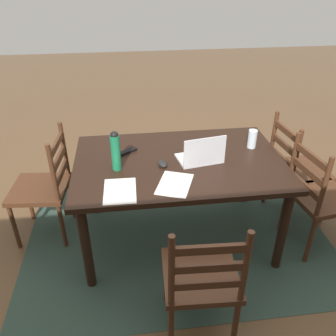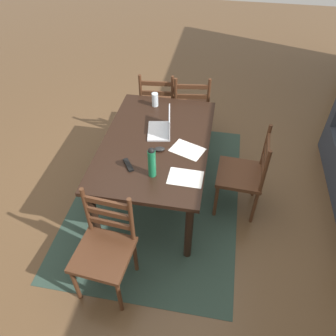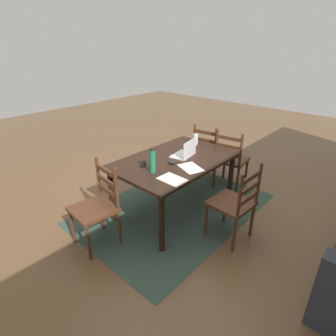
{
  "view_description": "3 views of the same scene",
  "coord_description": "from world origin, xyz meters",
  "px_view_note": "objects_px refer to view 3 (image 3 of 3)",
  "views": [
    {
      "loc": [
        0.37,
        2.24,
        2.07
      ],
      "look_at": [
        0.07,
        -0.13,
        0.61
      ],
      "focal_mm": 37.16,
      "sensor_mm": 36.0,
      "label": 1
    },
    {
      "loc": [
        2.48,
        0.57,
        2.77
      ],
      "look_at": [
        0.11,
        0.14,
        0.52
      ],
      "focal_mm": 35.94,
      "sensor_mm": 36.0,
      "label": 2
    },
    {
      "loc": [
        2.41,
        2.07,
        2.11
      ],
      "look_at": [
        0.02,
        -0.1,
        0.6
      ],
      "focal_mm": 29.05,
      "sensor_mm": 36.0,
      "label": 3
    }
  ],
  "objects_px": {
    "chair_right_near": "(97,207)",
    "laptop": "(186,152)",
    "computer_mouse": "(172,162)",
    "tv_remote": "(143,164)",
    "chair_left_far": "(231,160)",
    "drinking_glass": "(196,139)",
    "dining_table": "(175,165)",
    "chair_far_head": "(234,204)",
    "chair_left_near": "(209,153)",
    "water_bottle": "(152,160)"
  },
  "relations": [
    {
      "from": "drinking_glass",
      "to": "tv_remote",
      "type": "xyz_separation_m",
      "value": [
        1.0,
        -0.03,
        -0.06
      ]
    },
    {
      "from": "chair_far_head",
      "to": "chair_left_far",
      "type": "distance_m",
      "value": 1.27
    },
    {
      "from": "chair_right_near",
      "to": "chair_far_head",
      "type": "xyz_separation_m",
      "value": [
        -1.07,
        1.08,
        0.0
      ]
    },
    {
      "from": "chair_left_near",
      "to": "chair_far_head",
      "type": "bearing_deg",
      "value": 45.1
    },
    {
      "from": "laptop",
      "to": "chair_left_near",
      "type": "bearing_deg",
      "value": -165.15
    },
    {
      "from": "water_bottle",
      "to": "computer_mouse",
      "type": "distance_m",
      "value": 0.36
    },
    {
      "from": "water_bottle",
      "to": "computer_mouse",
      "type": "relative_size",
      "value": 2.98
    },
    {
      "from": "chair_left_near",
      "to": "drinking_glass",
      "type": "xyz_separation_m",
      "value": [
        0.47,
        0.06,
        0.37
      ]
    },
    {
      "from": "drinking_glass",
      "to": "laptop",
      "type": "bearing_deg",
      "value": 21.73
    },
    {
      "from": "chair_right_near",
      "to": "computer_mouse",
      "type": "height_order",
      "value": "chair_right_near"
    },
    {
      "from": "laptop",
      "to": "tv_remote",
      "type": "xyz_separation_m",
      "value": [
        0.55,
        -0.21,
        -0.05
      ]
    },
    {
      "from": "chair_right_near",
      "to": "laptop",
      "type": "relative_size",
      "value": 2.69
    },
    {
      "from": "chair_left_far",
      "to": "laptop",
      "type": "height_order",
      "value": "laptop"
    },
    {
      "from": "tv_remote",
      "to": "water_bottle",
      "type": "bearing_deg",
      "value": -52.46
    },
    {
      "from": "chair_left_near",
      "to": "laptop",
      "type": "distance_m",
      "value": 1.01
    },
    {
      "from": "dining_table",
      "to": "tv_remote",
      "type": "distance_m",
      "value": 0.44
    },
    {
      "from": "dining_table",
      "to": "chair_far_head",
      "type": "xyz_separation_m",
      "value": [
        0.0,
        0.88,
        -0.2
      ]
    },
    {
      "from": "chair_left_far",
      "to": "computer_mouse",
      "type": "relative_size",
      "value": 9.5
    },
    {
      "from": "chair_right_near",
      "to": "computer_mouse",
      "type": "distance_m",
      "value": 1.03
    },
    {
      "from": "dining_table",
      "to": "computer_mouse",
      "type": "relative_size",
      "value": 15.75
    },
    {
      "from": "chair_left_far",
      "to": "tv_remote",
      "type": "relative_size",
      "value": 5.59
    },
    {
      "from": "chair_left_far",
      "to": "computer_mouse",
      "type": "distance_m",
      "value": 1.26
    },
    {
      "from": "dining_table",
      "to": "chair_far_head",
      "type": "height_order",
      "value": "chair_far_head"
    },
    {
      "from": "drinking_glass",
      "to": "computer_mouse",
      "type": "distance_m",
      "value": 0.77
    },
    {
      "from": "tv_remote",
      "to": "laptop",
      "type": "bearing_deg",
      "value": 34.34
    },
    {
      "from": "chair_far_head",
      "to": "tv_remote",
      "type": "relative_size",
      "value": 5.59
    },
    {
      "from": "chair_left_near",
      "to": "tv_remote",
      "type": "bearing_deg",
      "value": 1.22
    },
    {
      "from": "dining_table",
      "to": "chair_left_near",
      "type": "bearing_deg",
      "value": -169.46
    },
    {
      "from": "chair_left_far",
      "to": "tv_remote",
      "type": "height_order",
      "value": "chair_left_far"
    },
    {
      "from": "computer_mouse",
      "to": "chair_left_near",
      "type": "bearing_deg",
      "value": 178.25
    },
    {
      "from": "tv_remote",
      "to": "chair_left_far",
      "type": "bearing_deg",
      "value": 41.02
    },
    {
      "from": "chair_far_head",
      "to": "chair_left_far",
      "type": "relative_size",
      "value": 1.0
    },
    {
      "from": "dining_table",
      "to": "water_bottle",
      "type": "distance_m",
      "value": 0.53
    },
    {
      "from": "chair_far_head",
      "to": "laptop",
      "type": "height_order",
      "value": "laptop"
    },
    {
      "from": "chair_right_near",
      "to": "chair_left_near",
      "type": "height_order",
      "value": "same"
    },
    {
      "from": "chair_right_near",
      "to": "computer_mouse",
      "type": "bearing_deg",
      "value": 164.46
    },
    {
      "from": "laptop",
      "to": "chair_left_far",
      "type": "bearing_deg",
      "value": 169.69
    },
    {
      "from": "dining_table",
      "to": "drinking_glass",
      "type": "height_order",
      "value": "drinking_glass"
    },
    {
      "from": "chair_left_near",
      "to": "water_bottle",
      "type": "distance_m",
      "value": 1.63
    },
    {
      "from": "chair_far_head",
      "to": "chair_left_near",
      "type": "height_order",
      "value": "same"
    },
    {
      "from": "dining_table",
      "to": "laptop",
      "type": "relative_size",
      "value": 4.45
    },
    {
      "from": "laptop",
      "to": "computer_mouse",
      "type": "bearing_deg",
      "value": 3.58
    },
    {
      "from": "chair_left_near",
      "to": "chair_left_far",
      "type": "height_order",
      "value": "same"
    },
    {
      "from": "chair_right_near",
      "to": "drinking_glass",
      "type": "distance_m",
      "value": 1.73
    },
    {
      "from": "dining_table",
      "to": "drinking_glass",
      "type": "bearing_deg",
      "value": -167.36
    },
    {
      "from": "chair_left_far",
      "to": "laptop",
      "type": "relative_size",
      "value": 2.69
    },
    {
      "from": "computer_mouse",
      "to": "tv_remote",
      "type": "height_order",
      "value": "computer_mouse"
    },
    {
      "from": "dining_table",
      "to": "tv_remote",
      "type": "bearing_deg",
      "value": -23.5
    },
    {
      "from": "dining_table",
      "to": "water_bottle",
      "type": "bearing_deg",
      "value": 8.03
    },
    {
      "from": "tv_remote",
      "to": "drinking_glass",
      "type": "bearing_deg",
      "value": 53.67
    }
  ]
}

